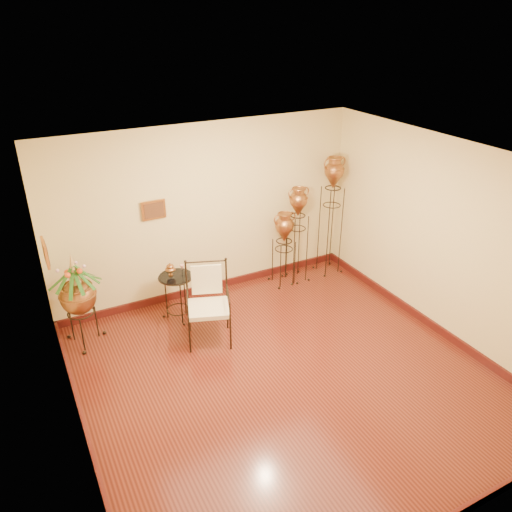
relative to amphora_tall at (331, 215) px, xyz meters
name	(u,v)px	position (x,y,z in m)	size (l,w,h in m)	color
ground	(285,375)	(-2.15, -2.15, -1.08)	(5.00, 5.00, 0.00)	maroon
room_shell	(288,256)	(-2.16, -2.14, 0.65)	(5.02, 5.02, 2.81)	beige
amphora_tall	(331,215)	(0.00, 0.00, 0.00)	(0.43, 0.43, 2.11)	black
amphora_mid	(297,234)	(-0.68, 0.00, -0.22)	(0.38, 0.38, 1.70)	black
amphora_short	(284,248)	(-0.93, 0.00, -0.43)	(0.52, 0.52, 1.30)	black
planter_urn	(77,293)	(-4.30, -0.21, -0.28)	(0.86, 0.86, 1.43)	black
armchair	(208,305)	(-2.71, -0.98, -0.50)	(0.81, 0.78, 1.15)	black
side_table	(177,296)	(-2.92, -0.23, -0.70)	(0.54, 0.54, 0.93)	black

